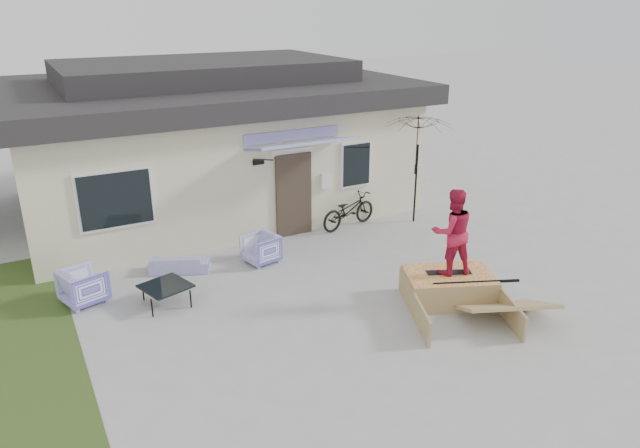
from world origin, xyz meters
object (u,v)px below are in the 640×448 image
skater (452,230)px  loveseat (180,260)px  armchair_left (83,284)px  coffee_table (166,294)px  skateboard (449,272)px  patio_umbrella (417,158)px  skate_ramp (448,287)px  bicycle (349,207)px  armchair_right (261,247)px

skater → loveseat: bearing=-25.4°
armchair_left → coffee_table: (1.39, -0.83, -0.19)m
armchair_left → skateboard: bearing=-135.0°
patio_umbrella → skate_ramp: 4.68m
armchair_left → skate_ramp: armchair_left is taller
armchair_left → loveseat: bearing=-93.4°
loveseat → coffee_table: bearing=89.2°
patio_umbrella → skate_ramp: bearing=-118.3°
skate_ramp → skater: bearing=90.0°
coffee_table → patio_umbrella: bearing=11.5°
armchair_left → bicycle: 6.76m
loveseat → skate_ramp: 5.75m
skate_ramp → skateboard: bearing=90.0°
coffee_table → skate_ramp: (4.93, -2.48, 0.08)m
armchair_left → armchair_right: size_ratio=1.08×
skater → skateboard: bearing=105.9°
coffee_table → skateboard: (4.95, -2.43, 0.38)m
armchair_right → bicycle: bicycle is taller
loveseat → armchair_left: bearing=39.1°
bicycle → patio_umbrella: patio_umbrella is taller
skate_ramp → skater: (0.02, 0.05, 1.19)m
bicycle → skate_ramp: size_ratio=0.78×
armchair_left → armchair_right: 3.78m
armchair_left → coffee_table: size_ratio=0.95×
loveseat → skate_ramp: bearing=162.9°
patio_umbrella → skate_ramp: patio_umbrella is taller
skate_ramp → skateboard: skateboard is taller
armchair_right → patio_umbrella: bearing=83.4°
skateboard → skater: skater is taller
skateboard → patio_umbrella: bearing=86.5°
armchair_right → skateboard: 4.25m
armchair_left → skater: size_ratio=0.46×
patio_umbrella → bicycle: bearing=164.7°
skateboard → loveseat: bearing=163.6°
loveseat → patio_umbrella: patio_umbrella is taller
bicycle → skateboard: 4.35m
loveseat → armchair_left: 2.11m
armchair_left → skater: skater is taller
skateboard → armchair_right: bearing=152.1°
loveseat → coffee_table: size_ratio=1.56×
armchair_left → patio_umbrella: size_ratio=0.36×
armchair_right → bicycle: (2.89, 0.96, 0.20)m
armchair_left → bicycle: (6.67, 1.07, 0.17)m
bicycle → skater: size_ratio=1.03×
patio_umbrella → skateboard: patio_umbrella is taller
skateboard → skater: size_ratio=0.51×
patio_umbrella → skateboard: 4.54m
armchair_right → bicycle: 3.05m
loveseat → armchair_left: (-2.04, -0.52, 0.14)m
skateboard → skater: (0.00, 0.00, 0.88)m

